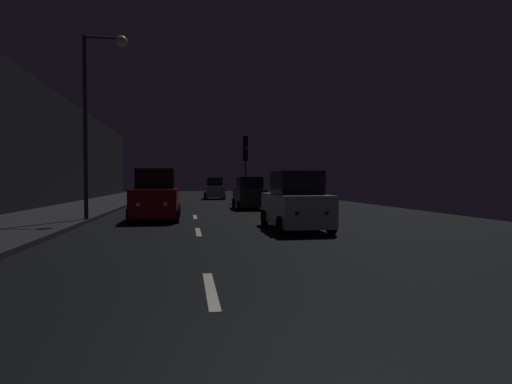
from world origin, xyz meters
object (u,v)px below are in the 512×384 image
Objects in this scene: traffic_light_far_right at (245,154)px; car_distant_taillights at (214,189)px; streetlamp_overhead at (97,99)px; car_approaching_headlights at (156,197)px; car_parked_right_far at (249,194)px; car_parked_right_near at (295,203)px.

car_distant_taillights is (-1.96, 6.64, -2.82)m from traffic_light_far_right.
car_approaching_headlights is at bearing 23.77° from streetlamp_overhead.
streetlamp_overhead is 1.90× the size of car_distant_taillights.
streetlamp_overhead is at bearing 135.14° from car_parked_right_far.
car_parked_right_near reaches higher than car_parked_right_far.
car_approaching_headlights is 7.88m from car_parked_right_far.
traffic_light_far_right is 1.18× the size of car_approaching_headlights.
car_distant_taillights is at bearing 169.47° from car_approaching_headlights.
car_parked_right_far is (4.92, 6.16, -0.13)m from car_approaching_headlights.
streetlamp_overhead is 1.96× the size of car_parked_right_far.
car_approaching_headlights reaches higher than car_parked_right_far.
car_parked_right_near is at bearing 47.66° from car_approaching_headlights.
car_approaching_headlights is at bearing 169.47° from car_distant_taillights.
car_approaching_headlights is at bearing 47.66° from car_parked_right_near.
car_distant_taillights is 14.10m from car_parked_right_far.
streetlamp_overhead is 1.88× the size of car_parked_right_near.
car_parked_right_far is (-0.80, -7.42, -2.86)m from traffic_light_far_right.
car_distant_taillights is at bearing 74.40° from streetlamp_overhead.
streetlamp_overhead is at bearing -38.12° from traffic_light_far_right.
car_parked_right_near reaches higher than car_distant_taillights.
car_approaching_headlights is (-5.72, -13.57, -2.73)m from traffic_light_far_right.
car_distant_taillights is at bearing 4.72° from car_parked_right_far.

